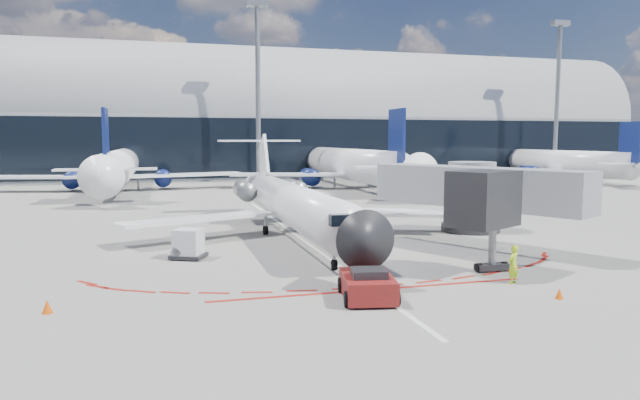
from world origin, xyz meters
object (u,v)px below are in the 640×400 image
object	(u,v)px
ramp_worker	(513,264)
uld_container	(188,244)
pushback_tug	(368,285)
regional_jet	(290,202)

from	to	relation	value
ramp_worker	uld_container	size ratio (longest dim) A/B	0.81
pushback_tug	ramp_worker	distance (m)	7.05
pushback_tug	ramp_worker	xyz separation A→B (m)	(7.02, 0.57, 0.30)
regional_jet	ramp_worker	distance (m)	16.04
pushback_tug	ramp_worker	size ratio (longest dim) A/B	2.90
regional_jet	pushback_tug	distance (m)	15.11
ramp_worker	regional_jet	bearing A→B (deg)	-94.62
ramp_worker	uld_container	world-z (taller)	ramp_worker
uld_container	pushback_tug	bearing A→B (deg)	-31.32
ramp_worker	pushback_tug	bearing A→B (deg)	-25.28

